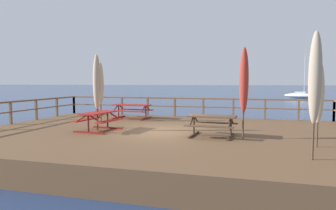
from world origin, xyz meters
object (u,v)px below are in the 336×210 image
(patio_umbrella_short_mid, at_px, (319,92))
(patio_umbrella_tall_back_right, at_px, (97,82))
(patio_umbrella_tall_mid_left, at_px, (315,78))
(sailboat_distant, at_px, (302,95))
(patio_umbrella_short_front, at_px, (244,81))
(patio_umbrella_tall_mid_right, at_px, (101,84))
(picnic_table_mid_left, at_px, (98,117))
(picnic_table_back_left, at_px, (212,121))
(picnic_table_mid_centre, at_px, (132,108))

(patio_umbrella_short_mid, xyz_separation_m, patio_umbrella_tall_back_right, (-7.95, 1.01, 0.30))
(patio_umbrella_short_mid, relative_size, patio_umbrella_tall_back_right, 0.85)
(patio_umbrella_tall_mid_left, bearing_deg, sailboat_distant, 81.98)
(patio_umbrella_tall_back_right, bearing_deg, patio_umbrella_short_front, -1.95)
(patio_umbrella_tall_mid_right, bearing_deg, picnic_table_mid_left, -63.79)
(picnic_table_back_left, relative_size, patio_umbrella_tall_mid_right, 0.61)
(patio_umbrella_tall_mid_right, bearing_deg, patio_umbrella_short_mid, -22.41)
(patio_umbrella_short_mid, relative_size, patio_umbrella_tall_mid_right, 0.87)
(patio_umbrella_short_front, height_order, patio_umbrella_tall_back_right, patio_umbrella_short_front)
(patio_umbrella_short_front, relative_size, patio_umbrella_tall_mid_left, 0.98)
(patio_umbrella_short_mid, relative_size, patio_umbrella_tall_mid_left, 0.80)
(patio_umbrella_short_mid, height_order, patio_umbrella_tall_mid_right, patio_umbrella_tall_mid_right)
(patio_umbrella_short_front, distance_m, patio_umbrella_tall_back_right, 5.75)
(patio_umbrella_tall_mid_left, bearing_deg, picnic_table_back_left, 137.47)
(picnic_table_mid_centre, bearing_deg, patio_umbrella_tall_mid_left, -41.88)
(picnic_table_back_left, xyz_separation_m, patio_umbrella_tall_mid_left, (2.89, -2.65, 1.51))
(picnic_table_mid_centre, relative_size, picnic_table_back_left, 1.14)
(picnic_table_back_left, xyz_separation_m, patio_umbrella_short_mid, (3.31, -0.97, 1.11))
(patio_umbrella_short_front, relative_size, sailboat_distant, 0.41)
(picnic_table_mid_left, xyz_separation_m, patio_umbrella_short_front, (5.71, -0.21, 1.47))
(patio_umbrella_tall_mid_left, bearing_deg, picnic_table_mid_centre, 138.12)
(picnic_table_mid_centre, xyz_separation_m, patio_umbrella_tall_back_right, (0.28, -4.30, 1.40))
(picnic_table_mid_centre, xyz_separation_m, picnic_table_mid_left, (0.30, -4.29, -0.01))
(picnic_table_back_left, bearing_deg, patio_umbrella_short_mid, -16.33)
(patio_umbrella_tall_back_right, distance_m, patio_umbrella_tall_mid_right, 3.13)
(picnic_table_mid_centre, bearing_deg, patio_umbrella_tall_back_right, -86.34)
(patio_umbrella_short_mid, distance_m, patio_umbrella_tall_back_right, 8.02)
(picnic_table_back_left, bearing_deg, sailboat_distant, 78.11)
(patio_umbrella_tall_mid_right, bearing_deg, patio_umbrella_tall_back_right, -64.39)
(picnic_table_mid_centre, relative_size, patio_umbrella_tall_back_right, 0.67)
(sailboat_distant, bearing_deg, patio_umbrella_tall_mid_left, -98.02)
(patio_umbrella_tall_mid_left, bearing_deg, patio_umbrella_short_mid, 76.13)
(picnic_table_back_left, bearing_deg, patio_umbrella_tall_mid_left, -42.53)
(patio_umbrella_tall_mid_right, bearing_deg, sailboat_distant, 70.18)
(patio_umbrella_short_mid, xyz_separation_m, patio_umbrella_tall_mid_left, (-0.42, -1.68, 0.40))
(picnic_table_back_left, bearing_deg, patio_umbrella_short_front, -7.85)
(picnic_table_back_left, xyz_separation_m, patio_umbrella_tall_mid_right, (-6.00, 2.87, 1.35))
(picnic_table_mid_left, xyz_separation_m, patio_umbrella_tall_mid_right, (-1.38, 2.81, 1.35))
(patio_umbrella_tall_back_right, bearing_deg, picnic_table_back_left, -0.53)
(picnic_table_back_left, distance_m, patio_umbrella_short_front, 1.84)
(patio_umbrella_tall_back_right, bearing_deg, patio_umbrella_short_mid, -7.26)
(patio_umbrella_tall_mid_left, bearing_deg, patio_umbrella_tall_back_right, 160.30)
(picnic_table_mid_centre, xyz_separation_m, patio_umbrella_short_front, (6.02, -4.50, 1.46))
(picnic_table_mid_centre, height_order, patio_umbrella_short_front, patio_umbrella_short_front)
(picnic_table_mid_centre, bearing_deg, picnic_table_mid_left, -85.94)
(patio_umbrella_tall_back_right, bearing_deg, sailboat_distant, 72.79)
(patio_umbrella_short_mid, bearing_deg, sailboat_distant, 82.19)
(patio_umbrella_tall_mid_right, xyz_separation_m, sailboat_distant, (15.87, 44.04, -2.20))
(picnic_table_back_left, xyz_separation_m, sailboat_distant, (9.88, 46.90, -0.84))
(sailboat_distant, bearing_deg, picnic_table_mid_centre, -109.17)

